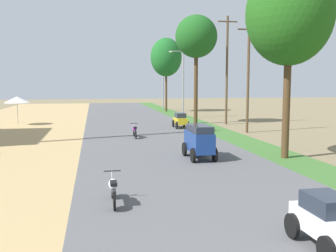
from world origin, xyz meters
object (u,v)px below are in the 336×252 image
utility_pole_near (248,76)px  motorbike_ahead_second (113,188)px  vendor_umbrella (17,100)px  car_van_blue (199,140)px  median_tree_third (166,57)px  car_hatchback_yellow (180,120)px  streetlamp_mid (163,76)px  streetlamp_near (183,78)px  median_tree_second (196,37)px  car_hatchback_white (327,220)px  motorbike_ahead_third (135,130)px  median_tree_nearest (289,15)px  utility_pole_far (227,69)px

utility_pole_near → motorbike_ahead_second: bearing=-124.5°
vendor_umbrella → car_van_blue: size_ratio=1.05×
median_tree_third → car_hatchback_yellow: median_tree_third is taller
streetlamp_mid → motorbike_ahead_second: 42.55m
streetlamp_near → motorbike_ahead_second: 30.69m
median_tree_second → utility_pole_near: median_tree_second is taller
vendor_umbrella → car_van_blue: 21.53m
streetlamp_near → utility_pole_near: utility_pole_near is taller
median_tree_second → median_tree_third: 15.10m
median_tree_second → utility_pole_near: (2.20, -6.94, -3.60)m
median_tree_second → car_hatchback_white: size_ratio=4.92×
median_tree_second → motorbike_ahead_third: bearing=-127.6°
median_tree_third → streetlamp_near: bearing=-88.6°
median_tree_second → car_hatchback_yellow: median_tree_second is taller
streetlamp_near → median_tree_nearest: bearing=-90.5°
motorbike_ahead_second → median_tree_nearest: bearing=33.7°
median_tree_second → median_tree_third: size_ratio=1.04×
vendor_umbrella → car_van_blue: bearing=-57.0°
streetlamp_near → utility_pole_near: 13.31m
utility_pole_far → car_hatchback_yellow: utility_pole_far is taller
median_tree_third → car_van_blue: median_tree_third is taller
utility_pole_far → car_van_blue: bearing=-113.8°
median_tree_third → car_hatchback_yellow: 19.78m
median_tree_nearest → utility_pole_far: size_ratio=0.98×
utility_pole_near → streetlamp_mid: bearing=94.4°
streetlamp_mid → car_van_blue: streetlamp_mid is taller
vendor_umbrella → median_tree_second: bearing=-5.5°
streetlamp_mid → utility_pole_near: utility_pole_near is taller
car_van_blue → streetlamp_mid: bearing=82.7°
median_tree_nearest → median_tree_third: median_tree_third is taller
median_tree_nearest → utility_pole_near: 10.65m
car_hatchback_white → car_hatchback_yellow: 23.63m
streetlamp_near → median_tree_third: bearing=91.4°
median_tree_second → utility_pole_near: 8.13m
utility_pole_far → median_tree_third: bearing=99.2°
median_tree_nearest → median_tree_second: median_tree_second is taller
motorbike_ahead_third → streetlamp_mid: bearing=75.8°
median_tree_second → motorbike_ahead_second: median_tree_second is taller
utility_pole_far → vendor_umbrella: bearing=172.3°
median_tree_third → utility_pole_near: median_tree_third is taller
car_hatchback_white → motorbike_ahead_second: car_hatchback_white is taller
utility_pole_far → car_hatchback_white: 27.33m
utility_pole_near → utility_pole_far: size_ratio=0.85×
car_van_blue → motorbike_ahead_third: (-2.33, 7.97, -0.45)m
streetlamp_mid → motorbike_ahead_third: streetlamp_mid is taller
streetlamp_mid → car_hatchback_yellow: streetlamp_mid is taller
median_tree_second → motorbike_ahead_third: 13.03m
car_hatchback_yellow → streetlamp_mid: bearing=83.5°
vendor_umbrella → median_tree_third: 21.49m
streetlamp_near → car_hatchback_yellow: bearing=-104.4°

